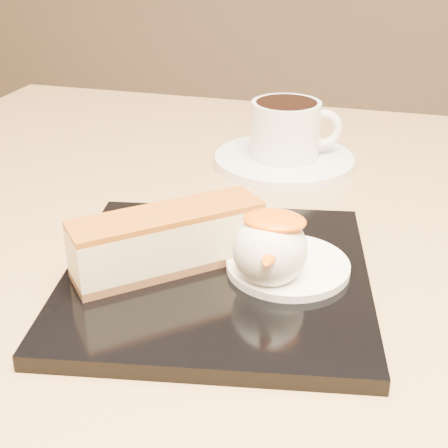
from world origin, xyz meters
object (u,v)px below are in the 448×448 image
(saucer, at_px, (284,160))
(coffee_cup, at_px, (287,128))
(ice_cream_scoop, at_px, (270,250))
(dessert_plate, at_px, (217,277))
(table, at_px, (195,366))
(cheesecake, at_px, (168,240))

(saucer, xyz_separation_m, coffee_cup, (0.00, 0.00, 0.04))
(ice_cream_scoop, bearing_deg, saucer, 98.26)
(dessert_plate, relative_size, ice_cream_scoop, 4.21)
(table, distance_m, cheesecake, 0.21)
(coffee_cup, bearing_deg, dessert_plate, -110.31)
(cheesecake, xyz_separation_m, coffee_cup, (0.04, 0.26, 0.01))
(ice_cream_scoop, bearing_deg, cheesecake, 180.00)
(cheesecake, bearing_deg, table, 56.08)
(table, distance_m, coffee_cup, 0.26)
(saucer, relative_size, coffee_cup, 1.57)
(dessert_plate, distance_m, cheesecake, 0.05)
(cheesecake, relative_size, ice_cream_scoop, 2.47)
(dessert_plate, distance_m, coffee_cup, 0.25)
(cheesecake, height_order, ice_cream_scoop, ice_cream_scoop)
(cheesecake, distance_m, ice_cream_scoop, 0.08)
(table, relative_size, dessert_plate, 3.64)
(coffee_cup, bearing_deg, saucer, 180.00)
(saucer, bearing_deg, coffee_cup, 19.27)
(table, height_order, dessert_plate, dessert_plate)
(table, distance_m, ice_cream_scoop, 0.23)
(cheesecake, bearing_deg, saucer, 39.61)
(dessert_plate, distance_m, ice_cream_scoop, 0.05)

